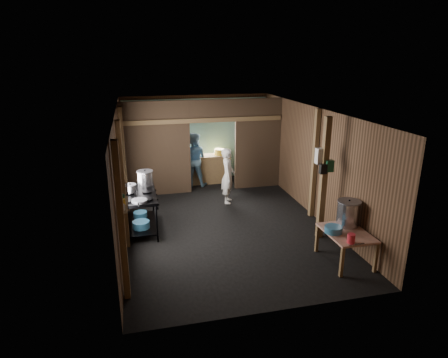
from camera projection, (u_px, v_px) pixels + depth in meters
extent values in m
cube|color=black|center=(222.00, 221.00, 9.17)|extent=(4.50, 7.00, 0.00)
cube|color=black|center=(222.00, 110.00, 8.37)|extent=(4.50, 7.00, 0.00)
cube|color=brown|center=(197.00, 137.00, 12.01)|extent=(4.50, 0.00, 2.60)
cube|color=brown|center=(277.00, 234.00, 5.53)|extent=(4.50, 0.00, 2.60)
cube|color=brown|center=(120.00, 175.00, 8.27)|extent=(0.00, 7.00, 2.60)
cube|color=brown|center=(313.00, 162.00, 9.27)|extent=(0.00, 7.00, 2.60)
cube|color=#473321|center=(156.00, 149.00, 10.52)|extent=(1.85, 0.10, 2.60)
cube|color=#473321|center=(258.00, 144.00, 11.15)|extent=(1.35, 0.10, 2.60)
cube|color=#473321|center=(213.00, 110.00, 10.56)|extent=(1.30, 0.10, 0.60)
cube|color=#6FA9A0|center=(197.00, 139.00, 11.97)|extent=(4.40, 0.06, 2.50)
cube|color=brown|center=(210.00, 169.00, 11.84)|extent=(1.20, 0.50, 0.85)
cylinder|color=silver|center=(205.00, 118.00, 11.79)|extent=(0.20, 0.03, 0.20)
cube|color=brown|center=(121.00, 224.00, 5.88)|extent=(0.10, 0.12, 2.60)
cube|color=brown|center=(123.00, 186.00, 7.55)|extent=(0.10, 0.12, 2.60)
cube|color=brown|center=(124.00, 160.00, 9.40)|extent=(0.10, 0.12, 2.60)
cube|color=brown|center=(314.00, 164.00, 9.06)|extent=(0.10, 0.12, 2.60)
cube|color=brown|center=(323.00, 179.00, 7.97)|extent=(0.12, 0.12, 2.60)
cube|color=brown|center=(204.00, 120.00, 10.53)|extent=(4.40, 0.12, 0.12)
cylinder|color=slate|center=(121.00, 154.00, 8.55)|extent=(0.03, 0.34, 0.34)
cylinder|color=black|center=(121.00, 154.00, 8.95)|extent=(0.03, 0.30, 0.30)
cube|color=brown|center=(123.00, 205.00, 6.32)|extent=(0.14, 0.80, 0.03)
cylinder|color=silver|center=(123.00, 207.00, 6.07)|extent=(0.07, 0.07, 0.10)
cylinder|color=gold|center=(123.00, 202.00, 6.30)|extent=(0.08, 0.08, 0.10)
cylinder|color=#134528|center=(123.00, 197.00, 6.50)|extent=(0.06, 0.06, 0.10)
cube|color=silver|center=(321.00, 156.00, 7.89)|extent=(0.22, 0.15, 0.32)
cube|color=#134528|center=(329.00, 166.00, 7.84)|extent=(0.16, 0.12, 0.24)
cube|color=black|center=(323.00, 169.00, 7.81)|extent=(0.14, 0.10, 0.20)
cylinder|color=teal|center=(141.00, 225.00, 8.36)|extent=(0.37, 0.37, 0.15)
cylinder|color=teal|center=(140.00, 214.00, 8.92)|extent=(0.31, 0.31, 0.13)
cylinder|color=teal|center=(333.00, 229.00, 7.15)|extent=(0.41, 0.41, 0.12)
cylinder|color=red|center=(351.00, 238.00, 6.75)|extent=(0.18, 0.18, 0.16)
cube|color=#B1B1BB|center=(357.00, 244.00, 6.70)|extent=(0.30, 0.04, 0.01)
cylinder|color=gold|center=(220.00, 152.00, 11.75)|extent=(0.32, 0.32, 0.18)
imported|color=white|center=(228.00, 176.00, 10.11)|extent=(0.49, 0.61, 1.47)
imported|color=#5C85A0|center=(194.00, 160.00, 11.42)|extent=(0.93, 0.82, 1.60)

